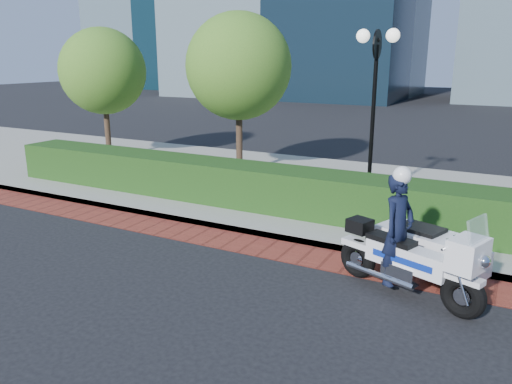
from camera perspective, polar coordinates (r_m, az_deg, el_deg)
The scene contains 8 objects.
ground at distance 8.89m, azimuth -3.05°, elevation -9.60°, with size 120.00×120.00×0.00m, color black.
brick_strip at distance 10.10m, azimuth 1.34°, elevation -6.41°, with size 60.00×1.00×0.01m, color maroon.
sidewalk at distance 14.05m, azimuth 9.58°, elevation -0.07°, with size 60.00×8.00×0.15m, color gray.
hedge_main at distance 11.72m, azimuth 5.96°, elevation -0.09°, with size 18.00×1.20×1.00m, color #123411.
lamppost at distance 12.54m, azimuth 13.39°, elevation 11.30°, with size 1.02×0.70×4.21m.
tree_a at distance 18.81m, azimuth -17.09°, elevation 13.04°, with size 3.00×3.00×4.58m.
tree_b at distance 15.45m, azimuth -2.00°, elevation 14.13°, with size 3.20×3.20×4.89m.
police_motorcycle at distance 8.64m, azimuth 17.65°, elevation -5.93°, with size 2.50×2.27×2.10m.
Camera 1 is at (4.18, -6.91, 3.73)m, focal length 35.00 mm.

